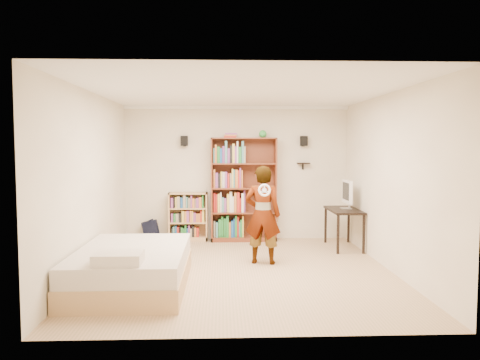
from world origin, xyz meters
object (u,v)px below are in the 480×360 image
object	(u,v)px
daybed	(132,263)
computer_desk	(344,228)
person	(263,215)
tall_bookshelf	(244,189)
low_bookshelf	(188,217)

from	to	relation	value
daybed	computer_desk	bearing A→B (deg)	33.46
person	tall_bookshelf	bearing A→B (deg)	-70.27
tall_bookshelf	computer_desk	bearing A→B (deg)	-22.55
tall_bookshelf	person	world-z (taller)	tall_bookshelf
low_bookshelf	daybed	size ratio (longest dim) A/B	0.44
tall_bookshelf	daybed	size ratio (longest dim) A/B	0.93
daybed	person	size ratio (longest dim) A/B	1.40
daybed	person	xyz separation A→B (m)	(1.86, 1.19, 0.47)
computer_desk	person	size ratio (longest dim) A/B	0.67
low_bookshelf	daybed	bearing A→B (deg)	-99.69
tall_bookshelf	person	xyz separation A→B (m)	(0.22, -1.87, -0.24)
low_bookshelf	computer_desk	distance (m)	3.06
tall_bookshelf	low_bookshelf	xyz separation A→B (m)	(-1.11, 0.05, -0.55)
computer_desk	person	distance (m)	2.00
tall_bookshelf	low_bookshelf	distance (m)	1.24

